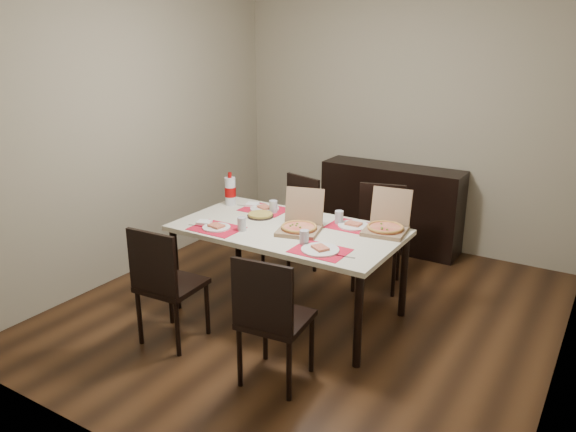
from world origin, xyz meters
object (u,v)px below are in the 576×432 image
object	(u,v)px
chair_near_right	(271,316)
chair_far_left	(294,220)
soda_bottle	(230,191)
dip_bowl	(305,222)
sideboard	(391,207)
pizza_box_center	(300,225)
chair_far_right	(379,231)
dining_table	(288,236)
chair_near_left	(165,281)

from	to	relation	value
chair_near_right	chair_far_left	distance (m)	1.93
soda_bottle	dip_bowl	bearing A→B (deg)	-7.76
sideboard	soda_bottle	bearing A→B (deg)	-119.70
chair_far_left	dip_bowl	distance (m)	0.85
pizza_box_center	dip_bowl	bearing A→B (deg)	107.37
sideboard	dip_bowl	size ratio (longest dim) A/B	11.98
chair_far_right	pizza_box_center	bearing A→B (deg)	-106.63
soda_bottle	dining_table	bearing A→B (deg)	-18.90
sideboard	chair_near_left	size ratio (longest dim) A/B	1.61
dip_bowl	soda_bottle	xyz separation A→B (m)	(-0.85, 0.12, 0.11)
chair_far_right	dip_bowl	bearing A→B (deg)	-113.36
pizza_box_center	chair_far_right	bearing A→B (deg)	73.37
dining_table	dip_bowl	distance (m)	0.19
dining_table	dip_bowl	bearing A→B (deg)	64.95
dining_table	chair_near_right	size ratio (longest dim) A/B	1.94
dining_table	chair_far_right	bearing A→B (deg)	66.36
soda_bottle	chair_far_right	bearing A→B (deg)	29.15
soda_bottle	chair_far_left	bearing A→B (deg)	55.39
dining_table	pizza_box_center	bearing A→B (deg)	-8.49
pizza_box_center	dip_bowl	distance (m)	0.18
chair_near_left	chair_far_right	xyz separation A→B (m)	(0.91, 1.83, 0.00)
sideboard	chair_far_left	distance (m)	1.23
sideboard	pizza_box_center	world-z (taller)	pizza_box_center
chair_far_right	soda_bottle	distance (m)	1.41
chair_near_right	dip_bowl	xyz separation A→B (m)	(-0.38, 1.08, 0.25)
chair_near_right	soda_bottle	world-z (taller)	soda_bottle
sideboard	chair_near_right	distance (m)	2.84
chair_near_right	dip_bowl	distance (m)	1.18
chair_near_left	soda_bottle	distance (m)	1.25
sideboard	soda_bottle	world-z (taller)	soda_bottle
chair_far_left	pizza_box_center	distance (m)	1.02
chair_near_left	pizza_box_center	distance (m)	1.12
chair_far_right	pizza_box_center	distance (m)	1.03
chair_far_left	chair_far_right	world-z (taller)	same
sideboard	chair_far_left	xyz separation A→B (m)	(-0.56, -1.09, 0.06)
sideboard	chair_far_right	xyz separation A→B (m)	(0.26, -0.96, 0.06)
soda_bottle	chair_near_left	bearing A→B (deg)	-76.83
chair_near_left	chair_near_right	distance (m)	0.95
dip_bowl	soda_bottle	size ratio (longest dim) A/B	0.41
chair_near_right	chair_far_right	bearing A→B (deg)	91.21
chair_near_right	dip_bowl	size ratio (longest dim) A/B	7.43
dining_table	chair_far_right	distance (m)	1.03
sideboard	soda_bottle	size ratio (longest dim) A/B	4.97
chair_near_right	chair_far_left	xyz separation A→B (m)	(-0.86, 1.73, 0.00)
chair_near_right	pizza_box_center	bearing A→B (deg)	109.43
dining_table	chair_near_left	size ratio (longest dim) A/B	1.94
chair_far_right	chair_near_right	bearing A→B (deg)	-88.79
chair_far_left	soda_bottle	bearing A→B (deg)	-124.61
dining_table	chair_far_left	size ratio (longest dim) A/B	1.94
chair_far_left	pizza_box_center	world-z (taller)	pizza_box_center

